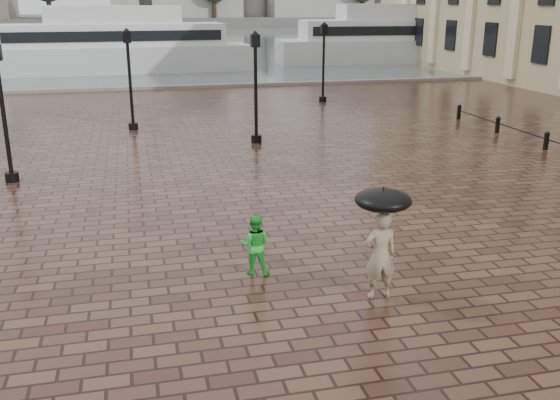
% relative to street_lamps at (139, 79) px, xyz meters
% --- Properties ---
extents(ground, '(300.00, 300.00, 0.00)m').
position_rel_street_lamps_xyz_m(ground, '(1.60, -17.60, -2.33)').
color(ground, '#321D16').
rests_on(ground, ground).
extents(harbour_water, '(240.00, 240.00, 0.00)m').
position_rel_street_lamps_xyz_m(harbour_water, '(1.60, 74.40, -2.33)').
color(harbour_water, '#475356').
rests_on(harbour_water, ground).
extents(quay_edge, '(80.00, 0.60, 0.30)m').
position_rel_street_lamps_xyz_m(quay_edge, '(1.60, 14.40, -2.33)').
color(quay_edge, slate).
rests_on(quay_edge, ground).
extents(far_shore, '(300.00, 60.00, 2.00)m').
position_rel_street_lamps_xyz_m(far_shore, '(1.60, 142.40, -1.33)').
color(far_shore, '#4C4C47').
rests_on(far_shore, ground).
extents(street_lamps, '(21.44, 14.44, 4.40)m').
position_rel_street_lamps_xyz_m(street_lamps, '(0.00, 0.00, 0.00)').
color(street_lamps, black).
rests_on(street_lamps, ground).
extents(adult_pedestrian, '(0.67, 0.46, 1.80)m').
position_rel_street_lamps_xyz_m(adult_pedestrian, '(4.15, -18.30, -1.42)').
color(adult_pedestrian, gray).
rests_on(adult_pedestrian, ground).
extents(child_pedestrian, '(0.77, 0.67, 1.34)m').
position_rel_street_lamps_xyz_m(child_pedestrian, '(1.97, -16.61, -1.65)').
color(child_pedestrian, green).
rests_on(child_pedestrian, ground).
extents(ferry_near, '(22.44, 6.27, 7.29)m').
position_rel_street_lamps_xyz_m(ferry_near, '(-1.36, 25.90, -0.13)').
color(ferry_near, silver).
rests_on(ferry_near, ground).
extents(ferry_far, '(23.01, 7.10, 7.43)m').
position_rel_street_lamps_xyz_m(ferry_far, '(24.66, 28.45, -0.09)').
color(ferry_far, silver).
rests_on(ferry_far, ground).
extents(umbrella, '(1.10, 1.10, 1.17)m').
position_rel_street_lamps_xyz_m(umbrella, '(4.15, -18.30, -0.29)').
color(umbrella, black).
rests_on(umbrella, ground).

